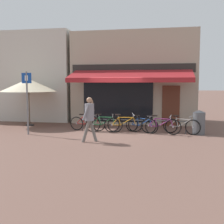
# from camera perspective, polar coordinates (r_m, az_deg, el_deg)

# --- Properties ---
(ground_plane) EXTENTS (160.00, 160.00, 0.00)m
(ground_plane) POSITION_cam_1_polar(r_m,az_deg,el_deg) (12.69, 0.02, -4.21)
(ground_plane) COLOR brown
(shop_front) EXTENTS (6.84, 4.71, 5.03)m
(shop_front) POSITION_cam_1_polar(r_m,az_deg,el_deg) (16.42, 4.64, 6.86)
(shop_front) COLOR tan
(shop_front) RESTS_ON ground_plane
(neighbour_building) EXTENTS (7.80, 4.00, 5.21)m
(neighbour_building) POSITION_cam_1_polar(r_m,az_deg,el_deg) (19.23, -18.22, 6.72)
(neighbour_building) COLOR beige
(neighbour_building) RESTS_ON ground_plane
(bike_rack_rail) EXTENTS (4.84, 0.04, 0.57)m
(bike_rack_rail) POSITION_cam_1_polar(r_m,az_deg,el_deg) (12.81, 4.17, -1.91)
(bike_rack_rail) COLOR #47494F
(bike_rack_rail) RESTS_ON ground_plane
(bicycle_red) EXTENTS (1.73, 0.52, 0.79)m
(bicycle_red) POSITION_cam_1_polar(r_m,az_deg,el_deg) (13.19, -5.03, -2.29)
(bicycle_red) COLOR black
(bicycle_red) RESTS_ON ground_plane
(bicycle_green) EXTENTS (1.73, 0.52, 0.86)m
(bicycle_green) POSITION_cam_1_polar(r_m,az_deg,el_deg) (12.78, -1.66, -2.43)
(bicycle_green) COLOR black
(bicycle_green) RESTS_ON ground_plane
(bicycle_orange) EXTENTS (1.75, 0.67, 0.86)m
(bicycle_orange) POSITION_cam_1_polar(r_m,az_deg,el_deg) (12.74, 2.40, -2.46)
(bicycle_orange) COLOR black
(bicycle_orange) RESTS_ON ground_plane
(bicycle_blue) EXTENTS (1.57, 0.80, 0.80)m
(bicycle_blue) POSITION_cam_1_polar(r_m,az_deg,el_deg) (12.77, 6.00, -2.59)
(bicycle_blue) COLOR black
(bicycle_blue) RESTS_ON ground_plane
(bicycle_purple) EXTENTS (1.77, 0.56, 0.85)m
(bicycle_purple) POSITION_cam_1_polar(r_m,az_deg,el_deg) (12.42, 9.85, -2.76)
(bicycle_purple) COLOR black
(bicycle_purple) RESTS_ON ground_plane
(bicycle_silver) EXTENTS (1.59, 0.69, 0.81)m
(bicycle_silver) POSITION_cam_1_polar(r_m,az_deg,el_deg) (12.63, 13.89, -2.74)
(bicycle_silver) COLOR black
(bicycle_silver) RESTS_ON ground_plane
(pedestrian_adult) EXTENTS (0.57, 0.62, 1.71)m
(pedestrian_adult) POSITION_cam_1_polar(r_m,az_deg,el_deg) (10.61, -4.61, -0.49)
(pedestrian_adult) COLOR slate
(pedestrian_adult) RESTS_ON ground_plane
(litter_bin) EXTENTS (0.54, 0.54, 1.07)m
(litter_bin) POSITION_cam_1_polar(r_m,az_deg,el_deg) (12.73, 17.23, -2.00)
(litter_bin) COLOR #515459
(litter_bin) RESTS_ON ground_plane
(parking_sign) EXTENTS (0.44, 0.07, 2.72)m
(parking_sign) POSITION_cam_1_polar(r_m,az_deg,el_deg) (12.61, -16.86, 3.03)
(parking_sign) COLOR slate
(parking_sign) RESTS_ON ground_plane
(cafe_parasol) EXTENTS (2.90, 2.90, 2.45)m
(cafe_parasol) POSITION_cam_1_polar(r_m,az_deg,el_deg) (15.26, -16.58, 5.22)
(cafe_parasol) COLOR #4C3D2D
(cafe_parasol) RESTS_ON ground_plane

